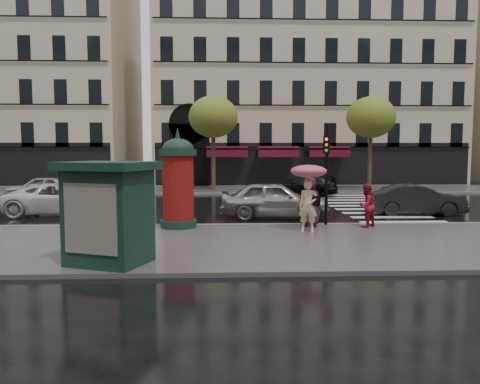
{
  "coord_description": "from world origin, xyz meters",
  "views": [
    {
      "loc": [
        -1.43,
        -14.55,
        2.94
      ],
      "look_at": [
        -0.8,
        1.5,
        1.48
      ],
      "focal_mm": 35.0,
      "sensor_mm": 36.0,
      "label": 1
    }
  ],
  "objects_px": {
    "car_white": "(65,199)",
    "car_far_silver": "(41,187)",
    "woman_umbrella": "(309,186)",
    "morris_column": "(178,180)",
    "traffic_light": "(327,164)",
    "car_silver": "(275,200)",
    "car_darkgrey": "(417,200)",
    "car_black": "(301,186)",
    "woman_red": "(366,205)",
    "man_burgundy": "(309,202)",
    "newsstand": "(109,211)"
  },
  "relations": [
    {
      "from": "traffic_light",
      "to": "car_silver",
      "type": "xyz_separation_m",
      "value": [
        -1.63,
        2.57,
        -1.59
      ]
    },
    {
      "from": "morris_column",
      "to": "man_burgundy",
      "type": "bearing_deg",
      "value": 0.0
    },
    {
      "from": "car_darkgrey",
      "to": "car_white",
      "type": "distance_m",
      "value": 15.94
    },
    {
      "from": "woman_umbrella",
      "to": "car_darkgrey",
      "type": "bearing_deg",
      "value": 39.67
    },
    {
      "from": "car_silver",
      "to": "car_darkgrey",
      "type": "xyz_separation_m",
      "value": [
        6.56,
        0.87,
        -0.11
      ]
    },
    {
      "from": "car_darkgrey",
      "to": "car_far_silver",
      "type": "relative_size",
      "value": 1.03
    },
    {
      "from": "car_silver",
      "to": "car_black",
      "type": "relative_size",
      "value": 1.01
    },
    {
      "from": "woman_red",
      "to": "car_darkgrey",
      "type": "distance_m",
      "value": 5.35
    },
    {
      "from": "car_far_silver",
      "to": "woman_umbrella",
      "type": "bearing_deg",
      "value": 45.05
    },
    {
      "from": "newsstand",
      "to": "car_far_silver",
      "type": "height_order",
      "value": "newsstand"
    },
    {
      "from": "newsstand",
      "to": "car_silver",
      "type": "relative_size",
      "value": 0.56
    },
    {
      "from": "morris_column",
      "to": "car_far_silver",
      "type": "bearing_deg",
      "value": 129.12
    },
    {
      "from": "man_burgundy",
      "to": "car_silver",
      "type": "height_order",
      "value": "man_burgundy"
    },
    {
      "from": "car_darkgrey",
      "to": "woman_red",
      "type": "bearing_deg",
      "value": 144.96
    },
    {
      "from": "car_silver",
      "to": "car_white",
      "type": "bearing_deg",
      "value": 86.9
    },
    {
      "from": "car_silver",
      "to": "car_darkgrey",
      "type": "height_order",
      "value": "car_silver"
    },
    {
      "from": "traffic_light",
      "to": "car_far_silver",
      "type": "bearing_deg",
      "value": 143.14
    },
    {
      "from": "morris_column",
      "to": "car_darkgrey",
      "type": "relative_size",
      "value": 0.88
    },
    {
      "from": "man_burgundy",
      "to": "car_white",
      "type": "distance_m",
      "value": 11.18
    },
    {
      "from": "woman_red",
      "to": "car_black",
      "type": "xyz_separation_m",
      "value": [
        -0.3,
        12.45,
        -0.24
      ]
    },
    {
      "from": "woman_red",
      "to": "morris_column",
      "type": "height_order",
      "value": "morris_column"
    },
    {
      "from": "car_darkgrey",
      "to": "car_black",
      "type": "distance_m",
      "value": 9.32
    },
    {
      "from": "woman_red",
      "to": "man_burgundy",
      "type": "relative_size",
      "value": 0.87
    },
    {
      "from": "morris_column",
      "to": "car_darkgrey",
      "type": "height_order",
      "value": "morris_column"
    },
    {
      "from": "car_far_silver",
      "to": "morris_column",
      "type": "bearing_deg",
      "value": 36.26
    },
    {
      "from": "newsstand",
      "to": "car_darkgrey",
      "type": "distance_m",
      "value": 14.83
    },
    {
      "from": "woman_umbrella",
      "to": "newsstand",
      "type": "bearing_deg",
      "value": -143.25
    },
    {
      "from": "traffic_light",
      "to": "newsstand",
      "type": "xyz_separation_m",
      "value": [
        -6.7,
        -5.73,
        -0.97
      ]
    },
    {
      "from": "car_darkgrey",
      "to": "car_white",
      "type": "xyz_separation_m",
      "value": [
        -15.93,
        0.55,
        0.03
      ]
    },
    {
      "from": "woman_red",
      "to": "traffic_light",
      "type": "xyz_separation_m",
      "value": [
        -1.36,
        0.53,
        1.48
      ]
    },
    {
      "from": "man_burgundy",
      "to": "car_far_silver",
      "type": "height_order",
      "value": "man_burgundy"
    },
    {
      "from": "newsstand",
      "to": "traffic_light",
      "type": "bearing_deg",
      "value": 40.55
    },
    {
      "from": "morris_column",
      "to": "traffic_light",
      "type": "height_order",
      "value": "traffic_light"
    },
    {
      "from": "woman_umbrella",
      "to": "traffic_light",
      "type": "height_order",
      "value": "traffic_light"
    },
    {
      "from": "woman_red",
      "to": "car_far_silver",
      "type": "height_order",
      "value": "woman_red"
    },
    {
      "from": "woman_red",
      "to": "car_darkgrey",
      "type": "height_order",
      "value": "woman_red"
    },
    {
      "from": "car_white",
      "to": "car_far_silver",
      "type": "xyz_separation_m",
      "value": [
        -3.75,
        7.07,
        -0.03
      ]
    },
    {
      "from": "woman_red",
      "to": "morris_column",
      "type": "bearing_deg",
      "value": -38.3
    },
    {
      "from": "car_black",
      "to": "car_far_silver",
      "type": "xyz_separation_m",
      "value": [
        -15.8,
        -0.86,
        0.02
      ]
    },
    {
      "from": "car_darkgrey",
      "to": "man_burgundy",
      "type": "bearing_deg",
      "value": 130.81
    },
    {
      "from": "man_burgundy",
      "to": "car_black",
      "type": "relative_size",
      "value": 0.39
    },
    {
      "from": "traffic_light",
      "to": "newsstand",
      "type": "height_order",
      "value": "traffic_light"
    },
    {
      "from": "woman_umbrella",
      "to": "man_burgundy",
      "type": "bearing_deg",
      "value": 77.23
    },
    {
      "from": "man_burgundy",
      "to": "newsstand",
      "type": "distance_m",
      "value": 8.09
    },
    {
      "from": "morris_column",
      "to": "traffic_light",
      "type": "bearing_deg",
      "value": 3.45
    },
    {
      "from": "man_burgundy",
      "to": "traffic_light",
      "type": "height_order",
      "value": "traffic_light"
    },
    {
      "from": "man_burgundy",
      "to": "car_darkgrey",
      "type": "relative_size",
      "value": 0.44
    },
    {
      "from": "woman_umbrella",
      "to": "newsstand",
      "type": "relative_size",
      "value": 0.92
    },
    {
      "from": "car_darkgrey",
      "to": "car_far_silver",
      "type": "bearing_deg",
      "value": 75.8
    },
    {
      "from": "traffic_light",
      "to": "car_darkgrey",
      "type": "relative_size",
      "value": 0.9
    }
  ]
}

